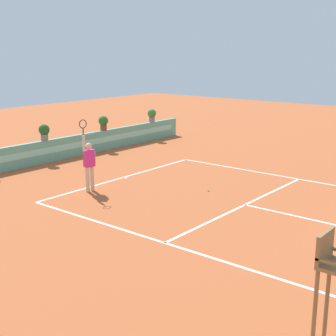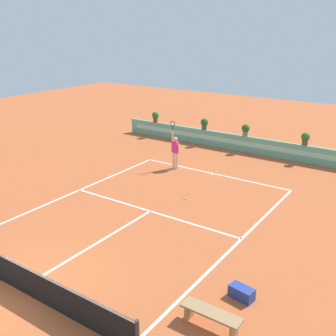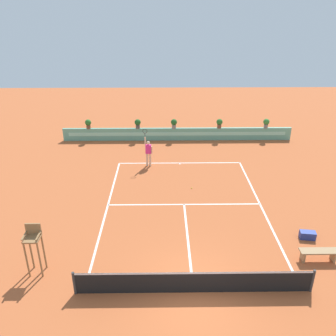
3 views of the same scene
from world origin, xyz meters
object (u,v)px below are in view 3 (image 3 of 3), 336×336
umpire_chair (34,244)px  potted_plant_centre (174,123)px  bench_courtside (319,253)px  gear_bag (308,235)px  potted_plant_right (219,123)px  tennis_ball_near_baseline (192,188)px  potted_plant_left (138,123)px  potted_plant_far_left (88,123)px  potted_plant_far_right (266,123)px  tennis_player (148,151)px

umpire_chair → potted_plant_centre: bearing=68.7°
bench_courtside → potted_plant_centre: 15.72m
gear_bag → potted_plant_right: bearing=99.6°
potted_plant_right → umpire_chair: bearing=-122.0°
tennis_ball_near_baseline → potted_plant_centre: potted_plant_centre is taller
bench_courtside → potted_plant_right: bearing=98.1°
potted_plant_left → potted_plant_far_left: (-3.86, 0.00, 0.00)m
potted_plant_far_right → potted_plant_far_left: bearing=180.0°
tennis_ball_near_baseline → tennis_player: bearing=129.0°
potted_plant_right → potted_plant_far_left: size_ratio=1.00×
umpire_chair → potted_plant_far_right: bearing=49.0°
potted_plant_right → potted_plant_far_left: 10.25m
tennis_player → potted_plant_far_left: (-4.86, 4.91, 0.36)m
umpire_chair → potted_plant_centre: (5.90, 15.13, 0.07)m
umpire_chair → potted_plant_far_right: size_ratio=2.96×
gear_bag → potted_plant_far_right: potted_plant_far_right is taller
umpire_chair → tennis_player: 11.00m
bench_courtside → potted_plant_left: (-8.48, 14.64, 1.04)m
tennis_ball_near_baseline → potted_plant_far_left: 11.19m
potted_plant_right → potted_plant_left: bearing=180.0°
gear_bag → potted_plant_far_right: size_ratio=0.97×
tennis_player → potted_plant_centre: size_ratio=3.57×
umpire_chair → potted_plant_far_right: umpire_chair is taller
potted_plant_right → potted_plant_centre: size_ratio=1.00×
potted_plant_right → potted_plant_far_right: same height
tennis_ball_near_baseline → potted_plant_left: size_ratio=0.09×
gear_bag → potted_plant_left: bearing=123.3°
tennis_ball_near_baseline → potted_plant_right: size_ratio=0.09×
gear_bag → bench_courtside: bearing=-95.2°
potted_plant_right → potted_plant_far_right: (3.68, 0.00, 0.00)m
potted_plant_left → potted_plant_far_left: bearing=180.0°
gear_bag → potted_plant_right: 13.34m
tennis_player → tennis_ball_near_baseline: tennis_player is taller
potted_plant_centre → potted_plant_right: bearing=0.0°
potted_plant_far_left → tennis_ball_near_baseline: bearing=-47.4°
umpire_chair → potted_plant_right: size_ratio=2.96×
bench_courtside → potted_plant_right: size_ratio=2.21×
bench_courtside → umpire_chair: bearing=-177.6°
umpire_chair → potted_plant_left: umpire_chair is taller
gear_bag → potted_plant_left: size_ratio=0.97×
umpire_chair → tennis_ball_near_baseline: (6.72, 6.95, -1.31)m
tennis_player → potted_plant_left: tennis_player is taller
gear_bag → potted_plant_left: potted_plant_left is taller
bench_courtside → gear_bag: size_ratio=2.29×
tennis_player → potted_plant_right: 7.30m
potted_plant_far_right → umpire_chair: bearing=-131.0°
bench_courtside → tennis_ball_near_baseline: bearing=126.8°
bench_courtside → potted_plant_far_right: potted_plant_far_right is taller
potted_plant_left → potted_plant_far_right: size_ratio=1.00×
potted_plant_centre → bench_courtside: bearing=-68.9°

